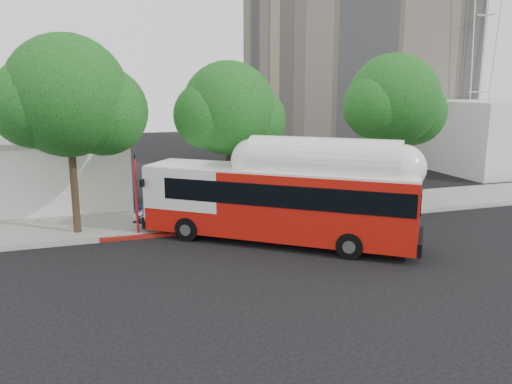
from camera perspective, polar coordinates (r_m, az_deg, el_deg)
ground at (r=22.75m, az=3.36°, el=-6.70°), size 120.00×120.00×0.00m
sidewalk at (r=28.63m, az=-1.34°, el=-2.56°), size 60.00×5.00×0.15m
curb_strip at (r=26.24m, az=0.28°, el=-3.93°), size 60.00×0.30×0.15m
red_curb_segment at (r=25.50m, az=-6.16°, el=-4.47°), size 10.00×0.32×0.16m
street_tree_left at (r=25.63m, az=-19.66°, el=9.81°), size 6.67×5.80×9.74m
street_tree_mid at (r=27.14m, az=-2.35°, el=9.11°), size 5.75×5.00×8.62m
street_tree_right at (r=31.17m, az=16.08°, el=9.69°), size 6.21×5.40×9.18m
transit_bus at (r=23.43m, az=2.74°, el=-1.30°), size 12.39×10.15×4.06m
signal_pole at (r=25.09m, az=-13.54°, el=-0.26°), size 0.12×0.39×4.09m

